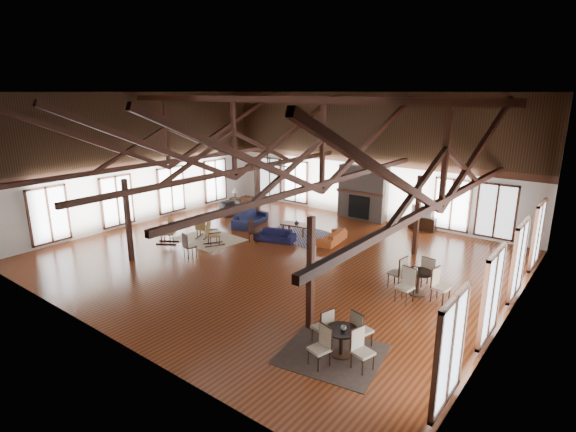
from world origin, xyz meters
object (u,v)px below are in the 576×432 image
Objects in this scene: cafe_table_far at (418,279)px; coffee_table at (296,225)px; cafe_table_near at (342,337)px; tv_console at (423,223)px; sofa_navy_left at (250,219)px; sofa_navy_front at (275,235)px; armchair at (230,209)px; sofa_orange at (332,237)px.

coffee_table is at bearing 158.84° from cafe_table_far.
coffee_table is at bearing 133.11° from cafe_table_near.
tv_console is at bearing 110.23° from cafe_table_far.
cafe_table_near reaches higher than sofa_navy_left.
cafe_table_far is (6.52, -2.52, 0.09)m from coffee_table.
tv_console is (4.26, 5.29, 0.05)m from sofa_navy_front.
sofa_navy_left reaches higher than coffee_table.
sofa_navy_front is 0.82× the size of cafe_table_far.
cafe_table_far reaches higher than sofa_navy_left.
armchair is at bearing 141.61° from sofa_navy_front.
sofa_navy_left is 1.55× the size of coffee_table.
sofa_navy_front is at bearing -125.86° from sofa_navy_left.
sofa_navy_left is 2.11× the size of armchair.
sofa_navy_left is at bearing 174.25° from coffee_table.
sofa_navy_left is 11.17m from cafe_table_near.
sofa_orange is at bearing 151.25° from cafe_table_far.
coffee_table is 4.59m from armchair.
sofa_orange is 8.25m from cafe_table_near.
sofa_navy_front is at bearing 169.16° from cafe_table_far.
sofa_orange is at bearing -7.05° from coffee_table.
cafe_table_far is (0.13, 4.30, 0.04)m from cafe_table_near.
sofa_navy_front is 2.65m from sofa_navy_left.
cafe_table_near reaches higher than sofa_orange.
coffee_table is at bearing -98.09° from sofa_navy_left.
cafe_table_far is (4.69, -2.57, 0.27)m from sofa_orange.
sofa_orange is at bearing 17.16° from sofa_navy_front.
cafe_table_near reaches higher than coffee_table.
sofa_navy_left is at bearing -85.06° from armchair.
coffee_table is 1.13× the size of tv_console.
cafe_table_far is at bearing -29.83° from coffee_table.
cafe_table_far reaches higher than armchair.
coffee_table is 6.99m from cafe_table_far.
sofa_navy_left is 4.39m from sofa_orange.
sofa_orange is 6.41m from armchair.
sofa_navy_front is 1.69× the size of armchair.
sofa_navy_left is 2.11m from armchair.
cafe_table_far is at bearing 52.99° from sofa_orange.
cafe_table_near is at bearing -99.71° from armchair.
sofa_orange is at bearing -98.63° from sofa_navy_left.
sofa_navy_front is at bearing -128.82° from tv_console.
cafe_table_near is at bearing -78.12° from tv_console.
sofa_navy_front is 6.79m from tv_console.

